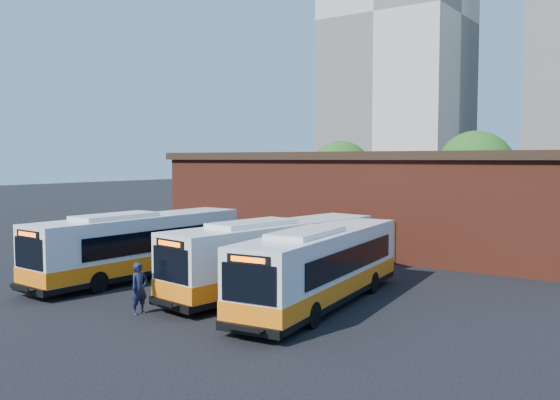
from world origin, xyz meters
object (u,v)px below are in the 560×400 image
Objects in this scene: bus_midwest at (140,248)px; bus_east at (321,269)px; bus_mideast at (275,258)px; transit_worker at (139,288)px.

bus_midwest is 10.26m from bus_east.
bus_mideast is 1.02× the size of bus_east.
bus_east is at bearing 5.60° from bus_midwest.
bus_east is 6.02× the size of transit_worker.
bus_east reaches higher than transit_worker.
bus_midwest is 1.01× the size of bus_mideast.
bus_mideast is 6.13× the size of transit_worker.
bus_mideast is 6.53m from transit_worker.
transit_worker is (-1.99, -6.20, -0.50)m from bus_mideast.
transit_worker is at bearing -140.05° from bus_east.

